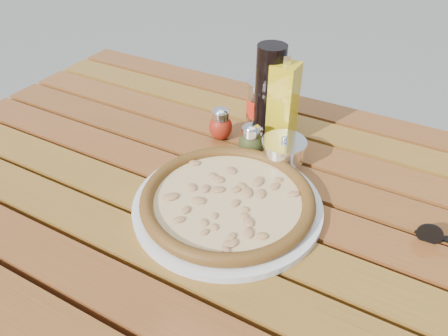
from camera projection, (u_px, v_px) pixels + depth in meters
The scene contains 9 objects.
table at pixel (219, 212), 0.94m from camera, with size 1.40×0.90×0.75m.
plate at pixel (228, 205), 0.83m from camera, with size 0.36×0.36×0.01m, color silver.
pizza at pixel (228, 199), 0.82m from camera, with size 0.43×0.43×0.03m.
pepper_shaker at pixel (221, 124), 1.01m from camera, with size 0.06×0.06×0.08m.
oregano_shaker at pixel (251, 141), 0.95m from camera, with size 0.06×0.06×0.08m.
dark_bottle at pixel (269, 93), 0.98m from camera, with size 0.07×0.07×0.22m, color black.
soda_can at pixel (260, 105), 1.04m from camera, with size 0.07×0.07×0.12m.
olive_oil_cruet at pixel (283, 103), 0.97m from camera, with size 0.06×0.06×0.21m.
parmesan_tin at pixel (283, 152), 0.93m from camera, with size 0.10×0.10×0.07m.
Camera 1 is at (0.35, -0.60, 1.31)m, focal length 35.00 mm.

